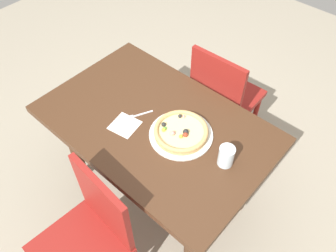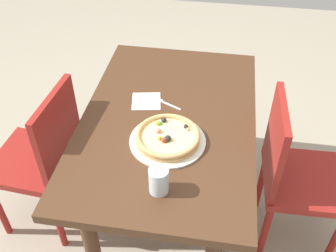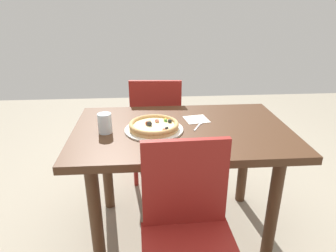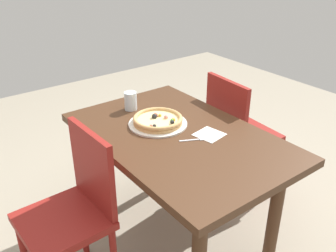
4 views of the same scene
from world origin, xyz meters
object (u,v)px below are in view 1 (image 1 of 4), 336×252
(chair_far, at_px, (89,237))
(dining_table, at_px, (156,134))
(pizza, at_px, (181,131))
(drinking_glass, at_px, (226,156))
(fork, at_px, (137,115))
(plate, at_px, (181,134))
(napkin, at_px, (125,125))
(chair_near, at_px, (223,96))

(chair_far, bearing_deg, dining_table, -74.28)
(pizza, xyz_separation_m, drinking_glass, (-0.27, -0.01, 0.03))
(chair_far, xyz_separation_m, fork, (0.24, -0.59, 0.24))
(plate, xyz_separation_m, napkin, (0.27, 0.15, -0.00))
(chair_far, distance_m, napkin, 0.59)
(chair_near, xyz_separation_m, fork, (0.15, 0.66, 0.24))
(chair_near, xyz_separation_m, drinking_glass, (-0.40, 0.59, 0.29))
(pizza, relative_size, napkin, 2.03)
(chair_far, distance_m, drinking_glass, 0.78)
(chair_far, xyz_separation_m, napkin, (0.23, -0.49, 0.24))
(chair_far, relative_size, drinking_glass, 7.85)
(fork, bearing_deg, napkin, 27.61)
(chair_far, distance_m, fork, 0.68)
(plate, bearing_deg, chair_near, -78.44)
(plate, distance_m, napkin, 0.31)
(chair_near, relative_size, plate, 2.64)
(drinking_glass, distance_m, napkin, 0.57)
(dining_table, xyz_separation_m, plate, (-0.16, -0.02, 0.11))
(napkin, bearing_deg, dining_table, -129.92)
(napkin, bearing_deg, drinking_glass, -163.63)
(drinking_glass, bearing_deg, plate, 2.01)
(chair_near, xyz_separation_m, pizza, (-0.12, 0.60, 0.27))
(chair_far, height_order, fork, chair_far)
(chair_far, bearing_deg, plate, -89.04)
(fork, xyz_separation_m, napkin, (-0.00, 0.09, -0.00))
(dining_table, height_order, chair_far, chair_far)
(dining_table, bearing_deg, pizza, -172.35)
(dining_table, distance_m, plate, 0.20)
(fork, bearing_deg, pizza, 127.84)
(fork, height_order, napkin, fork)
(dining_table, bearing_deg, fork, 17.45)
(napkin, bearing_deg, fork, -88.53)
(pizza, bearing_deg, chair_near, -78.49)
(drinking_glass, bearing_deg, pizza, 2.07)
(pizza, bearing_deg, dining_table, 7.65)
(chair_far, xyz_separation_m, pizza, (-0.04, -0.64, 0.27))
(napkin, bearing_deg, chair_near, -101.15)
(dining_table, xyz_separation_m, chair_far, (-0.13, 0.62, -0.13))
(chair_near, distance_m, drinking_glass, 0.77)
(fork, bearing_deg, chair_near, -166.75)
(pizza, relative_size, fork, 1.84)
(pizza, bearing_deg, napkin, 29.07)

